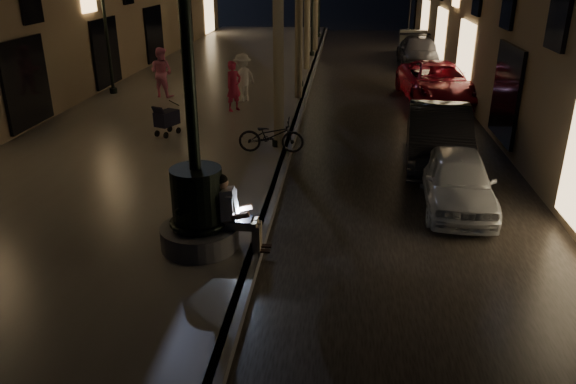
# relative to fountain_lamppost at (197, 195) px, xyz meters

# --- Properties ---
(ground) EXTENTS (120.00, 120.00, 0.00)m
(ground) POSITION_rel_fountain_lamppost_xyz_m (1.00, 13.00, -1.21)
(ground) COLOR black
(ground) RESTS_ON ground
(cobble_lane) EXTENTS (6.00, 45.00, 0.02)m
(cobble_lane) POSITION_rel_fountain_lamppost_xyz_m (4.00, 13.00, -1.20)
(cobble_lane) COLOR black
(cobble_lane) RESTS_ON ground
(promenade) EXTENTS (8.00, 45.00, 0.20)m
(promenade) POSITION_rel_fountain_lamppost_xyz_m (-3.00, 13.00, -1.11)
(promenade) COLOR slate
(promenade) RESTS_ON ground
(curb_strip) EXTENTS (0.25, 45.00, 0.20)m
(curb_strip) POSITION_rel_fountain_lamppost_xyz_m (1.00, 13.00, -1.11)
(curb_strip) COLOR #59595B
(curb_strip) RESTS_ON ground
(fountain_lamppost) EXTENTS (1.40, 1.40, 5.21)m
(fountain_lamppost) POSITION_rel_fountain_lamppost_xyz_m (0.00, 0.00, 0.00)
(fountain_lamppost) COLOR #59595B
(fountain_lamppost) RESTS_ON promenade
(seated_man_laptop) EXTENTS (1.04, 0.35, 1.41)m
(seated_man_laptop) POSITION_rel_fountain_lamppost_xyz_m (0.61, 0.00, -0.27)
(seated_man_laptop) COLOR gray
(seated_man_laptop) RESTS_ON promenade
(lamp_curb_a) EXTENTS (0.36, 0.36, 4.81)m
(lamp_curb_a) POSITION_rel_fountain_lamppost_xyz_m (0.70, 6.00, 2.02)
(lamp_curb_a) COLOR black
(lamp_curb_a) RESTS_ON promenade
(lamp_curb_b) EXTENTS (0.36, 0.36, 4.81)m
(lamp_curb_b) POSITION_rel_fountain_lamppost_xyz_m (0.70, 14.00, 2.02)
(lamp_curb_b) COLOR black
(lamp_curb_b) RESTS_ON promenade
(lamp_left_b) EXTENTS (0.36, 0.36, 4.81)m
(lamp_left_b) POSITION_rel_fountain_lamppost_xyz_m (-6.40, 12.00, 2.02)
(lamp_left_b) COLOR black
(lamp_left_b) RESTS_ON promenade
(stroller) EXTENTS (0.67, 0.99, 1.02)m
(stroller) POSITION_rel_fountain_lamppost_xyz_m (-2.64, 6.72, -0.50)
(stroller) COLOR black
(stroller) RESTS_ON promenade
(car_front) EXTENTS (1.63, 3.65, 1.22)m
(car_front) POSITION_rel_fountain_lamppost_xyz_m (5.00, 2.76, -0.60)
(car_front) COLOR #B4B8BC
(car_front) RESTS_ON ground
(car_second) EXTENTS (2.00, 4.65, 1.49)m
(car_second) POSITION_rel_fountain_lamppost_xyz_m (5.00, 5.61, -0.47)
(car_second) COLOR black
(car_second) RESTS_ON ground
(car_third) EXTENTS (2.79, 5.39, 1.45)m
(car_third) POSITION_rel_fountain_lamppost_xyz_m (5.97, 12.65, -0.49)
(car_third) COLOR maroon
(car_third) RESTS_ON ground
(car_rear) EXTENTS (1.98, 4.85, 1.41)m
(car_rear) POSITION_rel_fountain_lamppost_xyz_m (6.20, 20.31, -0.51)
(car_rear) COLOR #323137
(car_rear) RESTS_ON ground
(car_fifth) EXTENTS (1.75, 4.34, 1.40)m
(car_fifth) POSITION_rel_fountain_lamppost_xyz_m (6.20, 23.33, -0.51)
(car_fifth) COLOR gray
(car_fifth) RESTS_ON ground
(pedestrian_red) EXTENTS (0.70, 0.73, 1.68)m
(pedestrian_red) POSITION_rel_fountain_lamppost_xyz_m (-1.22, 9.80, -0.17)
(pedestrian_red) COLOR #C32749
(pedestrian_red) RESTS_ON promenade
(pedestrian_pink) EXTENTS (1.05, 0.92, 1.83)m
(pedestrian_pink) POSITION_rel_fountain_lamppost_xyz_m (-4.29, 11.61, -0.09)
(pedestrian_pink) COLOR pink
(pedestrian_pink) RESTS_ON promenade
(pedestrian_white) EXTENTS (1.19, 1.26, 1.71)m
(pedestrian_white) POSITION_rel_fountain_lamppost_xyz_m (-1.16, 11.20, -0.16)
(pedestrian_white) COLOR silver
(pedestrian_white) RESTS_ON promenade
(bicycle) EXTENTS (1.77, 0.67, 0.92)m
(bicycle) POSITION_rel_fountain_lamppost_xyz_m (0.60, 5.47, -0.55)
(bicycle) COLOR black
(bicycle) RESTS_ON promenade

